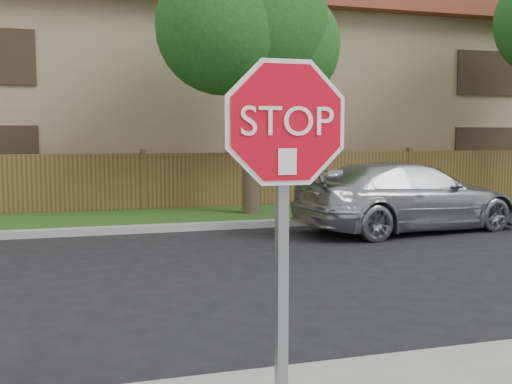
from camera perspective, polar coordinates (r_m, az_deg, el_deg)
name	(u,v)px	position (r m, az deg, el deg)	size (l,w,h in m)	color
ground	(283,377)	(5.42, 2.62, -17.15)	(90.00, 90.00, 0.00)	black
far_curb	(160,228)	(13.13, -9.14, -3.42)	(70.00, 0.30, 0.15)	gray
grass_strip	(151,219)	(14.75, -9.96, -2.52)	(70.00, 3.00, 0.12)	#1E4714
fence	(144,183)	(16.26, -10.66, 0.82)	(70.00, 0.12, 1.60)	#4C361A
apartment_building	(126,94)	(21.83, -12.32, 9.11)	(35.20, 9.20, 7.20)	#977E5E
tree_mid	(253,20)	(15.14, -0.28, 16.07)	(4.80, 3.90, 7.35)	#382B21
stop_sign	(285,179)	(3.44, 2.75, 1.27)	(1.01, 0.13, 2.55)	gray
sedan_right	(407,196)	(13.43, 14.22, -0.42)	(2.10, 5.17, 1.50)	#9EA1A5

